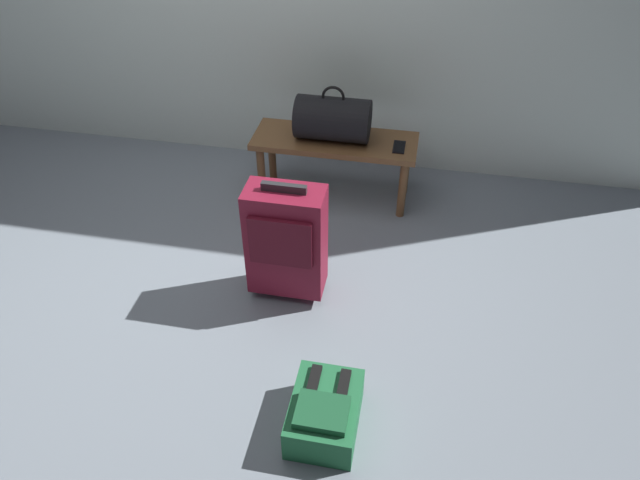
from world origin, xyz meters
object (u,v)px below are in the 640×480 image
(duffel_bag_black, at_px, (333,119))
(suitcase_upright_burgundy, at_px, (286,240))
(cell_phone, at_px, (399,147))
(bench, at_px, (335,148))
(backpack_green, at_px, (325,413))

(duffel_bag_black, xyz_separation_m, suitcase_upright_burgundy, (-0.07, -0.92, -0.20))
(duffel_bag_black, relative_size, cell_phone, 3.06)
(cell_phone, height_order, suitcase_upright_burgundy, suitcase_upright_burgundy)
(bench, distance_m, backpack_green, 1.73)
(cell_phone, relative_size, suitcase_upright_burgundy, 0.21)
(duffel_bag_black, xyz_separation_m, backpack_green, (0.27, -1.69, -0.46))
(duffel_bag_black, distance_m, cell_phone, 0.43)
(bench, distance_m, cell_phone, 0.40)
(duffel_bag_black, height_order, cell_phone, duffel_bag_black)
(duffel_bag_black, bearing_deg, suitcase_upright_burgundy, -94.43)
(backpack_green, bearing_deg, cell_phone, 85.29)
(cell_phone, xyz_separation_m, backpack_green, (-0.14, -1.66, -0.33))
(bench, height_order, cell_phone, cell_phone)
(cell_phone, bearing_deg, backpack_green, -94.71)
(bench, xyz_separation_m, suitcase_upright_burgundy, (-0.09, -0.92, -0.00))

